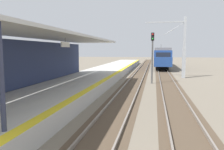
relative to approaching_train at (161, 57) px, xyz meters
name	(u,v)px	position (x,y,z in m)	size (l,w,h in m)	color
station_platform	(81,84)	(-7.80, -26.55, -1.73)	(5.00, 80.00, 0.91)	#B7B5AD
station_building_with_canopy	(22,62)	(-9.60, -32.58, 0.48)	(4.85, 24.00, 4.43)	#4C4C4C
track_pair_nearest_platform	(134,83)	(-3.40, -22.55, -2.13)	(2.34, 120.00, 0.16)	#4C3D2D
track_pair_middle	(168,84)	(0.00, -22.55, -2.13)	(2.34, 120.00, 0.16)	#4C3D2D
approaching_train	(161,57)	(0.00, 0.00, 0.00)	(2.93, 19.60, 4.76)	navy
rail_signal_post	(152,53)	(-1.60, -22.25, 1.02)	(0.32, 0.34, 5.20)	#4C4C4C
catenary_pylon_far_side	(182,49)	(1.90, -16.84, 1.43)	(5.00, 0.40, 7.50)	#9EA3A8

